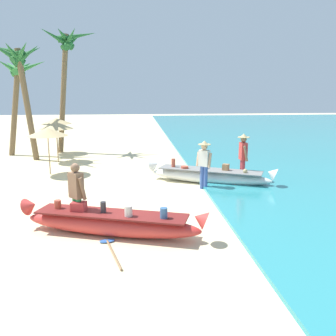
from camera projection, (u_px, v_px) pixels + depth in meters
name	position (u px, v px, depth m)	size (l,w,h in m)	color
ground_plane	(112.00, 216.00, 10.23)	(80.00, 80.00, 0.00)	beige
boat_red_foreground	(111.00, 223.00, 8.84)	(4.59, 2.06, 0.84)	red
boat_white_midground	(210.00, 176.00, 13.64)	(4.57, 2.62, 0.84)	white
person_vendor_hatted	(204.00, 161.00, 12.72)	(0.55, 0.49, 1.71)	#3D5BA8
person_tourist_customer	(77.00, 193.00, 8.98)	(0.52, 0.55, 1.71)	green
person_vendor_assistant	(243.00, 155.00, 13.57)	(0.44, 0.56, 1.84)	#B2383D
parasol_row_0	(48.00, 132.00, 14.74)	(1.60, 1.60, 1.91)	#8E6B47
parasol_row_1	(56.00, 125.00, 17.29)	(1.60, 1.60, 1.91)	#8E6B47
parasol_row_2	(56.00, 121.00, 19.60)	(1.60, 1.60, 1.91)	#8E6B47
palm_tree_tall_inland	(66.00, 52.00, 19.20)	(2.84, 2.78, 6.55)	brown
palm_tree_leaning_seaward	(20.00, 65.00, 17.17)	(2.29, 2.58, 5.60)	brown
palm_tree_mid_cluster	(18.00, 79.00, 18.64)	(2.39, 2.63, 4.99)	brown
paddle	(111.00, 249.00, 8.05)	(0.59, 1.58, 0.05)	#8E6B47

